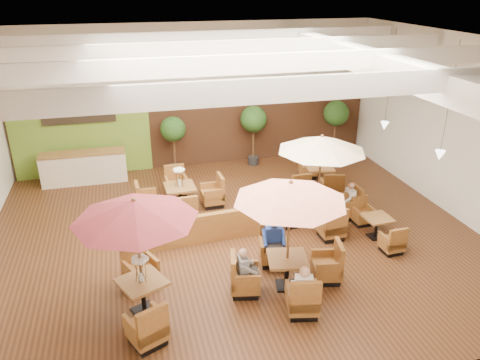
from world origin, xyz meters
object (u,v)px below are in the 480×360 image
object	(u,v)px
booth_divider	(254,220)
table_4	(376,227)
topiary_2	(336,116)
table_0	(136,228)
diner_0	(303,285)
diner_2	(245,266)
table_3	(180,197)
service_counter	(84,167)
topiary_1	(254,121)
diner_3	(332,215)
table_5	(319,177)
table_1	(289,217)
table_2	(320,164)
topiary_0	(173,131)
diner_4	(349,196)
diner_1	(274,238)

from	to	relation	value
booth_divider	table_4	bearing A→B (deg)	-21.91
table_4	topiary_2	size ratio (longest dim) A/B	0.94
booth_divider	table_0	size ratio (longest dim) A/B	2.10
diner_0	diner_2	world-z (taller)	diner_0
booth_divider	table_3	distance (m)	2.84
service_counter	topiary_1	world-z (taller)	topiary_1
topiary_2	diner_3	world-z (taller)	topiary_2
service_counter	table_5	size ratio (longest dim) A/B	1.03
diner_2	diner_3	world-z (taller)	diner_2
table_1	table_2	bearing A→B (deg)	66.66
diner_3	table_5	bearing A→B (deg)	69.93
table_2	topiary_1	world-z (taller)	table_2
table_2	topiary_2	distance (m)	5.95
table_2	topiary_2	bearing A→B (deg)	59.12
table_2	table_3	xyz separation A→B (m)	(-3.96, 1.88, -1.46)
table_2	topiary_0	xyz separation A→B (m)	(-3.72, 5.17, -0.27)
table_3	diner_3	distance (m)	4.92
service_counter	table_4	world-z (taller)	service_counter
service_counter	table_2	size ratio (longest dim) A/B	1.06
topiary_2	table_2	bearing A→B (deg)	-119.66
diner_0	diner_2	xyz separation A→B (m)	(-1.04, 1.04, -0.01)
table_0	topiary_2	bearing A→B (deg)	19.41
table_2	table_1	bearing A→B (deg)	-126.09
table_0	diner_2	world-z (taller)	table_0
table_5	topiary_0	world-z (taller)	topiary_0
table_1	diner_2	bearing A→B (deg)	-168.46
table_5	diner_4	distance (m)	2.37
diner_0	diner_1	bearing A→B (deg)	107.40
table_1	table_3	distance (m)	5.37
topiary_1	diner_0	distance (m)	9.30
table_1	diner_1	xyz separation A→B (m)	(0.00, 1.04, -1.14)
table_2	service_counter	bearing A→B (deg)	143.64
table_4	diner_4	xyz separation A→B (m)	(-0.25, 1.33, 0.41)
diner_1	topiary_0	bearing A→B (deg)	-66.80
topiary_0	diner_0	size ratio (longest dim) A/B	2.72
table_4	diner_2	world-z (taller)	diner_2
booth_divider	diner_2	size ratio (longest dim) A/B	8.16
table_2	diner_1	distance (m)	2.99
booth_divider	table_0	xyz separation A→B (m)	(-3.38, -2.75, 1.72)
diner_2	diner_3	size ratio (longest dim) A/B	1.01
table_0	diner_4	xyz separation A→B (m)	(6.49, 2.99, -1.43)
table_0	topiary_1	bearing A→B (deg)	34.28
table_5	diner_2	xyz separation A→B (m)	(-4.16, -5.26, 0.35)
diner_3	topiary_1	bearing A→B (deg)	92.85
diner_1	topiary_2	bearing A→B (deg)	-115.48
table_4	topiary_0	size ratio (longest dim) A/B	1.02
table_3	diner_1	distance (m)	4.23
table_4	topiary_0	distance (m)	8.30
table_3	table_4	distance (m)	6.14
diner_1	diner_3	bearing A→B (deg)	-147.77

